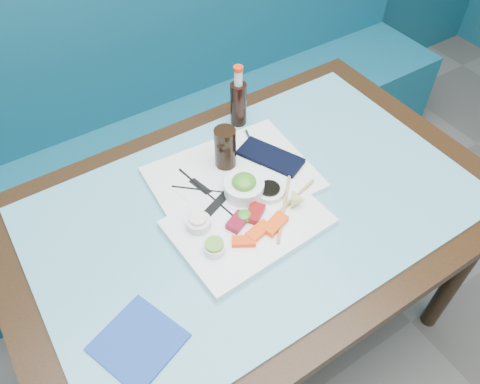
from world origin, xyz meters
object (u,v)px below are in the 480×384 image
cola_bottle_body (238,104)px  serving_tray (233,178)px  blue_napkin (138,342)px  seaweed_bowl (244,188)px  cola_glass (225,148)px  booth_bench (147,139)px  dining_table (255,225)px  sashimi_plate (248,223)px

cola_bottle_body → serving_tray: bearing=-126.5°
cola_bottle_body → blue_napkin: (-0.60, -0.52, -0.07)m
seaweed_bowl → cola_glass: (0.02, 0.13, 0.04)m
blue_napkin → cola_glass: bearing=38.4°
booth_bench → dining_table: size_ratio=2.14×
dining_table → sashimi_plate: 0.13m
cola_glass → serving_tray: bearing=-100.3°
seaweed_bowl → blue_napkin: bearing=-152.0°
cola_glass → blue_napkin: (-0.46, -0.36, -0.08)m
serving_tray → seaweed_bowl: size_ratio=4.03×
booth_bench → blue_napkin: 1.19m
cola_bottle_body → seaweed_bowl: bearing=-120.2°
dining_table → blue_napkin: (-0.45, -0.19, 0.09)m
dining_table → serving_tray: size_ratio=3.08×
cola_bottle_body → blue_napkin: cola_bottle_body is taller
seaweed_bowl → blue_napkin: (-0.44, -0.23, -0.04)m
serving_tray → cola_bottle_body: cola_bottle_body is taller
seaweed_bowl → booth_bench: bearing=89.1°
cola_bottle_body → blue_napkin: bearing=-139.3°
booth_bench → dining_table: 0.89m
dining_table → sashimi_plate: size_ratio=3.51×
cola_glass → sashimi_plate: bearing=-106.7°
serving_tray → cola_bottle_body: bearing=56.8°
seaweed_bowl → serving_tray: bearing=82.4°
serving_tray → cola_glass: bearing=83.0°
sashimi_plate → cola_glass: (0.07, 0.22, 0.07)m
dining_table → cola_glass: 0.24m
sashimi_plate → serving_tray: (0.06, 0.16, -0.00)m
cola_bottle_body → cola_glass: bearing=-133.1°
cola_glass → cola_bottle_body: cola_bottle_body is taller
seaweed_bowl → cola_bottle_body: size_ratio=0.75×
blue_napkin → dining_table: bearing=23.1°
booth_bench → cola_bottle_body: booth_bench is taller
booth_bench → cola_bottle_body: size_ratio=20.03×
dining_table → sashimi_plate: bearing=-140.0°
serving_tray → blue_napkin: serving_tray is taller
booth_bench → sashimi_plate: bearing=-93.7°
booth_bench → cola_glass: (0.01, -0.67, 0.47)m
seaweed_bowl → cola_bottle_body: 0.34m
sashimi_plate → blue_napkin: sashimi_plate is taller
cola_glass → blue_napkin: cola_glass is taller
dining_table → serving_tray: bearing=91.2°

